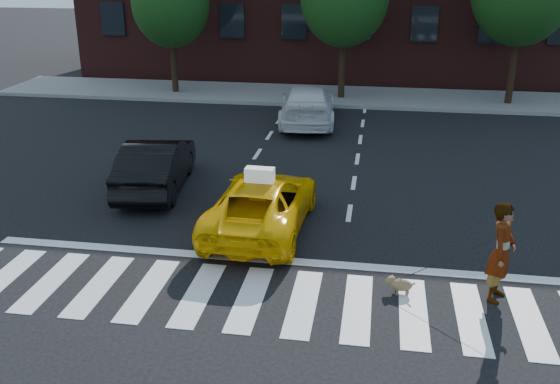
% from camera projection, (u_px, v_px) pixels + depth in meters
% --- Properties ---
extents(ground, '(120.00, 120.00, 0.00)m').
position_uv_depth(ground, '(250.00, 298.00, 11.66)').
color(ground, black).
rests_on(ground, ground).
extents(crosswalk, '(13.00, 2.40, 0.01)m').
position_uv_depth(crosswalk, '(250.00, 298.00, 11.66)').
color(crosswalk, silver).
rests_on(crosswalk, ground).
extents(stop_line, '(12.00, 0.30, 0.01)m').
position_uv_depth(stop_line, '(266.00, 259.00, 13.14)').
color(stop_line, silver).
rests_on(stop_line, ground).
extents(sidewalk_far, '(30.00, 4.00, 0.15)m').
position_uv_depth(sidewalk_far, '(330.00, 96.00, 27.75)').
color(sidewalk_far, slate).
rests_on(sidewalk_far, ground).
extents(taxi, '(2.23, 4.56, 1.25)m').
position_uv_depth(taxi, '(262.00, 204.00, 14.40)').
color(taxi, '#F4B605').
rests_on(taxi, ground).
extents(black_sedan, '(1.99, 4.36, 1.39)m').
position_uv_depth(black_sedan, '(156.00, 164.00, 16.86)').
color(black_sedan, black).
rests_on(black_sedan, ground).
extents(white_suv, '(2.45, 5.09, 1.43)m').
position_uv_depth(white_suv, '(307.00, 105.00, 23.36)').
color(white_suv, silver).
rests_on(white_suv, ground).
extents(woman, '(0.69, 0.82, 1.92)m').
position_uv_depth(woman, '(502.00, 252.00, 11.34)').
color(woman, '#999999').
rests_on(woman, ground).
extents(dog, '(0.57, 0.32, 0.33)m').
position_uv_depth(dog, '(399.00, 284.00, 11.79)').
color(dog, olive).
rests_on(dog, ground).
extents(taxi_sign, '(0.66, 0.30, 0.32)m').
position_uv_depth(taxi_sign, '(260.00, 175.00, 13.94)').
color(taxi_sign, white).
rests_on(taxi_sign, taxi).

